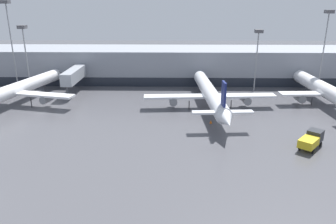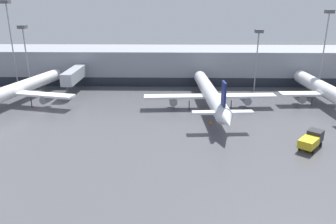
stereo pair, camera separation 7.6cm
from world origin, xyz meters
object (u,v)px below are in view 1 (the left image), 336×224
at_px(parked_jet_0, 210,94).
at_px(apron_light_mast_2, 327,28).
at_px(traffic_cone_1, 211,122).
at_px(apron_light_mast_4, 8,22).
at_px(parked_jet_1, 326,91).
at_px(parked_jet_2, 14,90).
at_px(apron_light_mast_6, 24,39).
at_px(service_truck_2, 312,139).
at_px(apron_light_mast_3, 258,42).

relative_size(parked_jet_0, apron_light_mast_2, 1.94).
height_order(traffic_cone_1, apron_light_mast_4, apron_light_mast_4).
relative_size(parked_jet_1, apron_light_mast_4, 1.65).
relative_size(apron_light_mast_2, apron_light_mast_4, 0.90).
height_order(parked_jet_2, traffic_cone_1, parked_jet_2).
relative_size(parked_jet_0, traffic_cone_1, 63.26).
distance_m(parked_jet_2, apron_light_mast_6, 14.85).
bearing_deg(service_truck_2, apron_light_mast_2, 17.01).
relative_size(parked_jet_1, apron_light_mast_6, 2.23).
bearing_deg(traffic_cone_1, service_truck_2, -36.01).
distance_m(parked_jet_1, apron_light_mast_4, 75.37).
xyz_separation_m(parked_jet_1, parked_jet_2, (-67.35, -1.38, 0.21)).
height_order(parked_jet_2, apron_light_mast_2, apron_light_mast_2).
height_order(apron_light_mast_2, apron_light_mast_3, apron_light_mast_2).
xyz_separation_m(service_truck_2, apron_light_mast_6, (-57.05, 32.19, 11.50)).
relative_size(parked_jet_2, apron_light_mast_3, 2.50).
xyz_separation_m(parked_jet_0, service_truck_2, (13.61, -19.69, -1.69)).
bearing_deg(apron_light_mast_3, parked_jet_0, -131.72).
distance_m(parked_jet_0, apron_light_mast_3, 21.04).
distance_m(traffic_cone_1, apron_light_mast_6, 49.63).
relative_size(parked_jet_1, parked_jet_2, 0.95).
distance_m(apron_light_mast_4, apron_light_mast_6, 6.22).
distance_m(parked_jet_1, service_truck_2, 25.33).
bearing_deg(parked_jet_2, apron_light_mast_2, -65.97).
relative_size(parked_jet_0, parked_jet_2, 1.01).
height_order(parked_jet_2, apron_light_mast_6, apron_light_mast_6).
bearing_deg(apron_light_mast_6, parked_jet_2, -82.46).
xyz_separation_m(apron_light_mast_2, apron_light_mast_4, (-76.65, -0.03, 1.46)).
bearing_deg(apron_light_mast_3, apron_light_mast_4, 179.30).
height_order(service_truck_2, apron_light_mast_2, apron_light_mast_2).
height_order(apron_light_mast_2, apron_light_mast_4, apron_light_mast_4).
bearing_deg(service_truck_2, parked_jet_2, 110.21).
height_order(parked_jet_0, traffic_cone_1, parked_jet_0).
relative_size(service_truck_2, apron_light_mast_6, 0.34).
xyz_separation_m(traffic_cone_1, apron_light_mast_2, (29.62, 24.23, 14.98)).
height_order(parked_jet_1, parked_jet_2, parked_jet_1).
height_order(parked_jet_0, parked_jet_1, parked_jet_1).
xyz_separation_m(traffic_cone_1, apron_light_mast_6, (-42.76, 21.80, 12.61)).
height_order(parked_jet_0, apron_light_mast_3, apron_light_mast_3).
bearing_deg(apron_light_mast_4, traffic_cone_1, -27.23).
distance_m(parked_jet_0, parked_jet_2, 41.98).
bearing_deg(apron_light_mast_6, apron_light_mast_3, 1.70).
height_order(parked_jet_0, apron_light_mast_6, apron_light_mast_6).
bearing_deg(apron_light_mast_2, parked_jet_0, -152.72).
distance_m(service_truck_2, traffic_cone_1, 17.70).
xyz_separation_m(parked_jet_2, apron_light_mast_4, (-5.75, 13.61, 13.46)).
bearing_deg(apron_light_mast_4, parked_jet_1, -9.50).
bearing_deg(service_truck_2, apron_light_mast_6, 101.46).
bearing_deg(apron_light_mast_3, traffic_cone_1, -119.55).
relative_size(parked_jet_2, apron_light_mast_4, 1.74).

